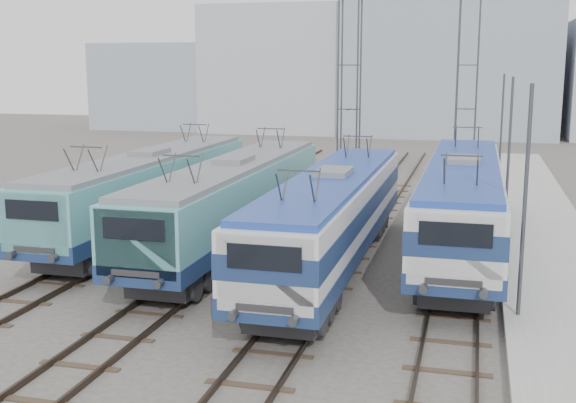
# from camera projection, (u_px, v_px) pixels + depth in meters

# --- Properties ---
(ground) EXTENTS (160.00, 160.00, 0.00)m
(ground) POSITION_uv_depth(u_px,v_px,m) (218.00, 321.00, 21.44)
(ground) COLOR #514C47
(platform) EXTENTS (4.00, 70.00, 0.30)m
(platform) POSITION_uv_depth(u_px,v_px,m) (555.00, 268.00, 26.48)
(platform) COLOR #9E9E99
(platform) RESTS_ON ground
(locomotive_far_left) EXTENTS (2.81, 17.76, 3.34)m
(locomotive_far_left) POSITION_uv_depth(u_px,v_px,m) (149.00, 187.00, 31.86)
(locomotive_far_left) COLOR navy
(locomotive_far_left) RESTS_ON ground
(locomotive_center_left) EXTENTS (2.83, 17.85, 3.36)m
(locomotive_center_left) POSITION_uv_depth(u_px,v_px,m) (233.00, 198.00, 29.14)
(locomotive_center_left) COLOR navy
(locomotive_center_left) RESTS_ON ground
(locomotive_center_right) EXTENTS (2.79, 17.66, 3.32)m
(locomotive_center_right) POSITION_uv_depth(u_px,v_px,m) (332.00, 212.00, 26.10)
(locomotive_center_right) COLOR navy
(locomotive_center_right) RESTS_ON ground
(locomotive_far_right) EXTENTS (2.90, 18.34, 3.45)m
(locomotive_far_right) POSITION_uv_depth(u_px,v_px,m) (462.00, 198.00, 28.42)
(locomotive_far_right) COLOR navy
(locomotive_far_right) RESTS_ON ground
(catenary_tower_west) EXTENTS (4.50, 1.20, 12.00)m
(catenary_tower_west) POSITION_uv_depth(u_px,v_px,m) (349.00, 80.00, 41.12)
(catenary_tower_west) COLOR #3F4247
(catenary_tower_west) RESTS_ON ground
(catenary_tower_east) EXTENTS (4.50, 1.20, 12.00)m
(catenary_tower_east) POSITION_uv_depth(u_px,v_px,m) (467.00, 80.00, 41.40)
(catenary_tower_east) COLOR #3F4247
(catenary_tower_east) RESTS_ON ground
(mast_front) EXTENTS (0.12, 0.12, 7.00)m
(mast_front) POSITION_uv_depth(u_px,v_px,m) (525.00, 207.00, 20.55)
(mast_front) COLOR #3F4247
(mast_front) RESTS_ON ground
(mast_mid) EXTENTS (0.12, 0.12, 7.00)m
(mast_mid) POSITION_uv_depth(u_px,v_px,m) (509.00, 157.00, 31.96)
(mast_mid) COLOR #3F4247
(mast_mid) RESTS_ON ground
(mast_rear) EXTENTS (0.12, 0.12, 7.00)m
(mast_rear) POSITION_uv_depth(u_px,v_px,m) (501.00, 133.00, 43.36)
(mast_rear) COLOR #3F4247
(mast_rear) RESTS_ON ground
(building_west) EXTENTS (18.00, 12.00, 14.00)m
(building_west) POSITION_uv_depth(u_px,v_px,m) (289.00, 70.00, 82.56)
(building_west) COLOR #A4AAB6
(building_west) RESTS_ON ground
(building_center) EXTENTS (22.00, 14.00, 18.00)m
(building_center) POSITION_uv_depth(u_px,v_px,m) (450.00, 51.00, 77.70)
(building_center) COLOR #8C96A9
(building_center) RESTS_ON ground
(building_far_west) EXTENTS (14.00, 10.00, 10.00)m
(building_far_west) POSITION_uv_depth(u_px,v_px,m) (161.00, 86.00, 86.92)
(building_far_west) COLOR #8C96A9
(building_far_west) RESTS_ON ground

